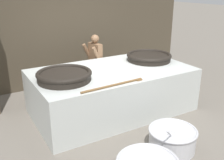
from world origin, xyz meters
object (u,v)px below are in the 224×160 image
(giant_wok_near, at_px, (64,76))
(giant_wok_far, at_px, (149,57))
(prep_bowl_vegetables, at_px, (172,138))
(cook, at_px, (95,61))

(giant_wok_near, relative_size, giant_wok_far, 0.99)
(giant_wok_far, xyz_separation_m, prep_bowl_vegetables, (-0.99, -1.99, -0.85))
(giant_wok_near, distance_m, prep_bowl_vegetables, 2.28)
(giant_wok_near, relative_size, cook, 0.70)
(cook, bearing_deg, giant_wok_near, 38.26)
(cook, bearing_deg, giant_wok_far, 123.26)
(giant_wok_far, relative_size, cook, 0.71)
(giant_wok_near, xyz_separation_m, giant_wok_far, (2.27, 0.31, -0.01))
(giant_wok_near, height_order, prep_bowl_vegetables, giant_wok_near)
(giant_wok_far, distance_m, prep_bowl_vegetables, 2.38)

